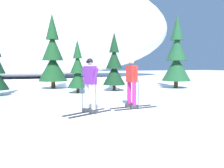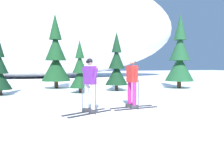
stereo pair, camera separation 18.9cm
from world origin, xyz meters
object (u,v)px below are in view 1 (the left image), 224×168
pine_tree_center_right (78,71)px  pine_tree_right (114,66)px  skier_purple_jacket (90,84)px  pine_tree_center (53,57)px  pine_tree_far_right (177,58)px  skier_red_jacket (132,82)px

pine_tree_center_right → pine_tree_right: (2.47, 0.44, 0.27)m
skier_purple_jacket → pine_tree_center_right: pine_tree_center_right is taller
pine_tree_center → pine_tree_right: 4.56m
pine_tree_far_right → skier_purple_jacket: bearing=-142.7°
skier_purple_jacket → pine_tree_center_right: bearing=81.4°
pine_tree_center → pine_tree_far_right: (8.27, -2.89, -0.01)m
skier_purple_jacket → pine_tree_far_right: (8.12, 6.18, 1.20)m
pine_tree_center_right → pine_tree_right: 2.52m
pine_tree_center → pine_tree_center_right: size_ratio=1.69×
pine_tree_center_right → pine_tree_far_right: 7.31m
pine_tree_center_right → pine_tree_center: bearing=107.1°
skier_purple_jacket → pine_tree_right: 7.07m
skier_purple_jacket → pine_tree_right: pine_tree_right is taller
skier_red_jacket → pine_tree_center: bearing=101.9°
pine_tree_far_right → pine_tree_center: bearing=160.7°
pine_tree_right → pine_tree_far_right: 4.82m
pine_tree_center_right → pine_tree_far_right: size_ratio=0.60×
pine_tree_center_right → pine_tree_far_right: pine_tree_far_right is taller
pine_tree_right → skier_red_jacket: bearing=-105.5°
pine_tree_center → pine_tree_far_right: 8.76m
skier_purple_jacket → pine_tree_far_right: pine_tree_far_right is taller
skier_purple_jacket → pine_tree_far_right: 10.28m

